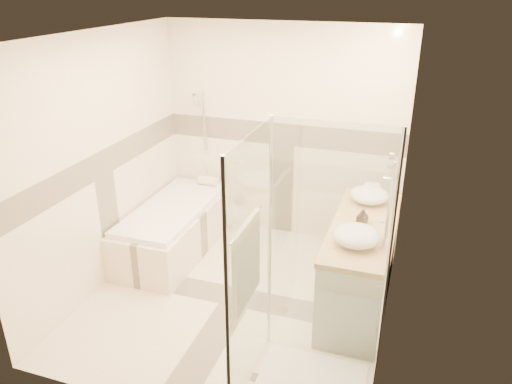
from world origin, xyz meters
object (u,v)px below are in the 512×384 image
(vessel_sink_far, at_px, (356,236))
(amenity_bottle_b, at_px, (363,216))
(vanity, at_px, (360,264))
(vessel_sink_near, at_px, (370,195))
(bathtub, at_px, (174,226))
(shower_enclosure, at_px, (297,335))
(amenity_bottle_a, at_px, (362,219))

(vessel_sink_far, relative_size, amenity_bottle_b, 2.95)
(vessel_sink_far, height_order, amenity_bottle_b, vessel_sink_far)
(vanity, relative_size, vessel_sink_near, 4.19)
(bathtub, distance_m, shower_enclosure, 2.47)
(vanity, distance_m, shower_enclosure, 1.31)
(bathtub, bearing_deg, amenity_bottle_b, -8.50)
(shower_enclosure, bearing_deg, vessel_sink_near, 81.31)
(vanity, bearing_deg, amenity_bottle_b, 122.24)
(bathtub, relative_size, vessel_sink_near, 4.40)
(amenity_bottle_b, bearing_deg, vessel_sink_near, 90.00)
(vessel_sink_far, distance_m, amenity_bottle_b, 0.42)
(vessel_sink_near, bearing_deg, amenity_bottle_b, -90.00)
(vanity, height_order, amenity_bottle_b, amenity_bottle_b)
(amenity_bottle_b, bearing_deg, amenity_bottle_a, -90.00)
(shower_enclosure, relative_size, amenity_bottle_a, 12.31)
(amenity_bottle_a, bearing_deg, shower_enclosure, -102.71)
(vanity, bearing_deg, amenity_bottle_a, -107.92)
(vessel_sink_near, relative_size, amenity_bottle_b, 2.84)
(amenity_bottle_b, bearing_deg, bathtub, 171.50)
(vessel_sink_far, height_order, amenity_bottle_a, amenity_bottle_a)
(vessel_sink_far, bearing_deg, amenity_bottle_a, 90.00)
(vanity, height_order, amenity_bottle_a, amenity_bottle_a)
(bathtub, distance_m, amenity_bottle_a, 2.26)
(vessel_sink_far, bearing_deg, bathtub, 160.83)
(shower_enclosure, relative_size, vessel_sink_far, 5.08)
(vanity, relative_size, amenity_bottle_b, 11.90)
(shower_enclosure, height_order, vessel_sink_near, shower_enclosure)
(shower_enclosure, bearing_deg, vessel_sink_far, 72.78)
(vanity, xyz_separation_m, amenity_bottle_a, (-0.02, -0.06, 0.51))
(bathtub, relative_size, shower_enclosure, 0.83)
(amenity_bottle_a, bearing_deg, bathtub, 169.06)
(vanity, distance_m, vessel_sink_far, 0.64)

